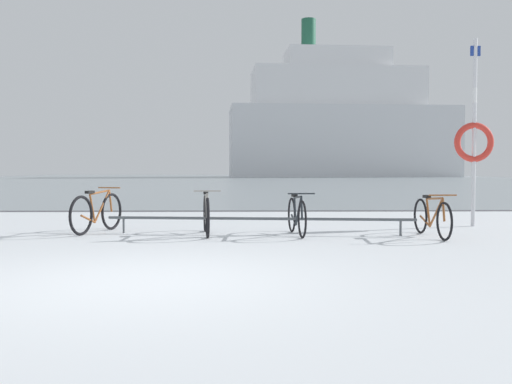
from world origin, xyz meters
TOP-DOWN VIEW (x-y plane):
  - ground at (0.00, 53.90)m, footprint 80.00×132.00m
  - bike_rack at (1.30, 4.28)m, footprint 5.45×0.64m
  - bicycle_0 at (-1.65, 4.66)m, footprint 0.64×1.64m
  - bicycle_1 at (0.37, 4.24)m, footprint 0.46×1.72m
  - bicycle_2 at (1.96, 4.15)m, footprint 0.46×1.59m
  - bicycle_3 at (4.23, 3.82)m, footprint 0.46×1.72m
  - rescue_post at (5.69, 5.67)m, footprint 0.81×0.12m
  - ferry_ship at (16.14, 85.22)m, footprint 35.72×14.63m

SIDE VIEW (x-z plane):
  - ground at x=0.00m, z-range -0.08..0.00m
  - bike_rack at x=1.30m, z-range 0.12..0.42m
  - bicycle_3 at x=4.23m, z-range -0.03..0.71m
  - bicycle_2 at x=1.96m, z-range -0.03..0.73m
  - bicycle_1 at x=0.37m, z-range -0.04..0.76m
  - bicycle_0 at x=-1.65m, z-range -0.04..0.78m
  - rescue_post at x=5.69m, z-range -0.11..3.68m
  - ferry_ship at x=16.14m, z-range -4.05..20.68m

